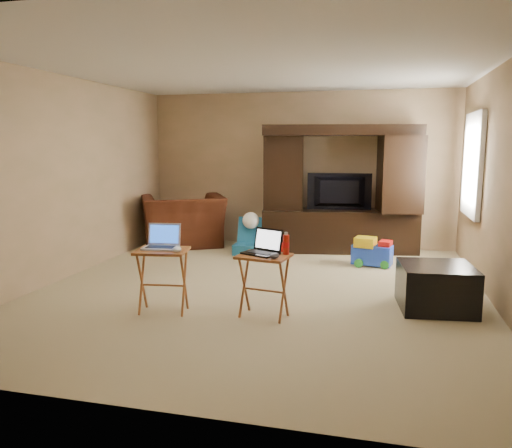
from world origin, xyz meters
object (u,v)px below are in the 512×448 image
(television, at_px, (339,192))
(tray_table_left, at_px, (163,281))
(entertainment_center, at_px, (340,189))
(push_toy, at_px, (372,251))
(tray_table_right, at_px, (264,286))
(laptop_right, at_px, (260,242))
(ottoman, at_px, (436,287))
(mouse_right, at_px, (275,256))
(laptop_left, at_px, (160,237))
(mouse_left, at_px, (177,249))
(water_bottle, at_px, (286,245))
(recliner, at_px, (183,221))
(child_rocker, at_px, (249,236))
(plush_toy, at_px, (275,243))

(television, distance_m, tray_table_left, 3.67)
(entertainment_center, distance_m, push_toy, 1.27)
(tray_table_right, distance_m, laptop_right, 0.43)
(ottoman, bearing_deg, television, 115.05)
(tray_table_left, bearing_deg, laptop_right, -0.84)
(laptop_right, height_order, mouse_right, laptop_right)
(laptop_left, xyz_separation_m, mouse_right, (1.17, -0.05, -0.12))
(mouse_left, xyz_separation_m, water_bottle, (1.02, 0.25, 0.05))
(television, xyz_separation_m, laptop_right, (-0.50, -3.18, -0.20))
(ottoman, distance_m, laptop_right, 1.87)
(ottoman, xyz_separation_m, tray_table_right, (-1.65, -0.65, 0.08))
(recliner, xyz_separation_m, tray_table_left, (1.07, -3.15, -0.10))
(push_toy, bearing_deg, child_rocker, -177.30)
(television, height_order, mouse_left, television)
(entertainment_center, relative_size, television, 2.41)
(plush_toy, xyz_separation_m, ottoman, (2.07, -1.92, 0.02))
(recliner, xyz_separation_m, laptop_right, (2.03, -3.02, 0.32))
(child_rocker, height_order, laptop_right, laptop_right)
(television, distance_m, laptop_left, 3.60)
(laptop_left, xyz_separation_m, water_bottle, (1.24, 0.15, -0.05))
(recliner, bearing_deg, plush_toy, 134.90)
(tray_table_left, height_order, water_bottle, water_bottle)
(plush_toy, height_order, mouse_left, mouse_left)
(laptop_left, bearing_deg, tray_table_right, -2.38)
(recliner, relative_size, push_toy, 2.39)
(tray_table_right, height_order, water_bottle, water_bottle)
(push_toy, relative_size, mouse_right, 4.30)
(tray_table_right, relative_size, mouse_left, 4.75)
(laptop_left, distance_m, mouse_left, 0.26)
(laptop_left, bearing_deg, mouse_right, -8.73)
(television, bearing_deg, laptop_right, 74.36)
(television, height_order, laptop_left, television)
(television, height_order, ottoman, television)
(mouse_left, distance_m, mouse_right, 0.95)
(plush_toy, bearing_deg, mouse_right, -78.35)
(push_toy, xyz_separation_m, tray_table_right, (-0.99, -2.39, 0.11))
(television, bearing_deg, push_toy, 116.34)
(ottoman, bearing_deg, mouse_right, -152.93)
(television, xyz_separation_m, water_bottle, (-0.26, -3.12, -0.22))
(entertainment_center, bearing_deg, push_toy, -68.02)
(recliner, height_order, ottoman, recliner)
(tray_table_left, height_order, laptop_right, laptop_right)
(ottoman, relative_size, laptop_left, 2.12)
(mouse_left, bearing_deg, tray_table_right, 12.06)
(tray_table_left, bearing_deg, tray_table_right, -2.25)
(entertainment_center, xyz_separation_m, laptop_right, (-0.50, -3.23, -0.24))
(child_rocker, bearing_deg, plush_toy, -15.90)
(child_rocker, height_order, ottoman, child_rocker)
(ottoman, bearing_deg, laptop_right, -159.37)
(plush_toy, relative_size, ottoman, 0.59)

